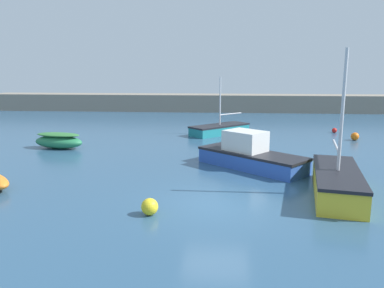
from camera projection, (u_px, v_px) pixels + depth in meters
name	position (u px, v px, depth m)	size (l,w,h in m)	color
ground_plane	(217.00, 206.00, 13.83)	(120.00, 120.00, 0.20)	#2D5170
harbor_breakwater	(222.00, 103.00, 45.38)	(56.96, 3.67, 2.01)	gray
rowboat_with_red_cover	(59.00, 141.00, 23.57)	(3.38, 1.79, 1.00)	#287A4C
motorboat_grey_hull	(250.00, 155.00, 18.89)	(5.57, 5.17, 1.84)	#2D56B7
sailboat_twin_hulled	(220.00, 129.00, 28.92)	(4.76, 4.68, 4.38)	teal
sailboat_tall_mast	(337.00, 182.00, 14.70)	(2.72, 5.67, 5.66)	yellow
mooring_buoy_red	(334.00, 130.00, 29.55)	(0.39, 0.39, 0.39)	red
mooring_buoy_yellow	(150.00, 207.00, 12.68)	(0.58, 0.58, 0.58)	yellow
mooring_buoy_orange	(355.00, 136.00, 26.33)	(0.56, 0.56, 0.56)	orange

